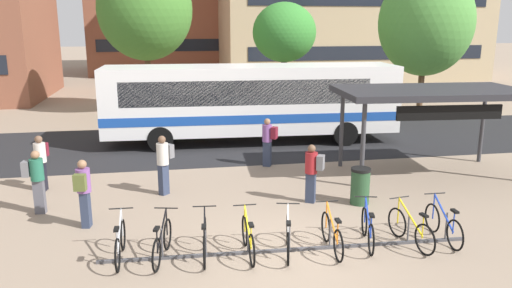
% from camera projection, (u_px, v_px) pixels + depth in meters
% --- Properties ---
extents(ground, '(200.00, 200.00, 0.00)m').
position_uv_depth(ground, '(286.00, 253.00, 11.00)').
color(ground, gray).
extents(bus_lane_asphalt, '(80.00, 7.20, 0.01)m').
position_uv_depth(bus_lane_asphalt, '(228.00, 143.00, 21.01)').
color(bus_lane_asphalt, '#232326').
rests_on(bus_lane_asphalt, ground).
extents(city_bus, '(12.12, 3.09, 3.20)m').
position_uv_depth(city_bus, '(253.00, 100.00, 20.77)').
color(city_bus, white).
rests_on(city_bus, ground).
extents(bike_rack, '(8.27, 0.37, 0.70)m').
position_uv_depth(bike_rack, '(289.00, 247.00, 11.05)').
color(bike_rack, '#47474C').
rests_on(bike_rack, ground).
extents(parked_bicycle_silver_0, '(0.52, 1.72, 0.99)m').
position_uv_depth(parked_bicycle_silver_0, '(120.00, 243.00, 10.57)').
color(parked_bicycle_silver_0, black).
rests_on(parked_bicycle_silver_0, ground).
extents(parked_bicycle_black_1, '(0.58, 1.69, 0.99)m').
position_uv_depth(parked_bicycle_black_1, '(162.00, 243.00, 10.59)').
color(parked_bicycle_black_1, black).
rests_on(parked_bicycle_black_1, ground).
extents(parked_bicycle_black_2, '(0.52, 1.72, 0.99)m').
position_uv_depth(parked_bicycle_black_2, '(205.00, 241.00, 10.70)').
color(parked_bicycle_black_2, black).
rests_on(parked_bicycle_black_2, ground).
extents(parked_bicycle_yellow_3, '(0.52, 1.72, 0.99)m').
position_uv_depth(parked_bicycle_yellow_3, '(248.00, 239.00, 10.78)').
color(parked_bicycle_yellow_3, black).
rests_on(parked_bicycle_yellow_3, ground).
extents(parked_bicycle_white_4, '(0.58, 1.69, 0.99)m').
position_uv_depth(parked_bicycle_white_4, '(288.00, 237.00, 10.87)').
color(parked_bicycle_white_4, black).
rests_on(parked_bicycle_white_4, ground).
extents(parked_bicycle_orange_5, '(0.52, 1.72, 0.99)m').
position_uv_depth(parked_bicycle_orange_5, '(332.00, 235.00, 11.00)').
color(parked_bicycle_orange_5, black).
rests_on(parked_bicycle_orange_5, ground).
extents(parked_bicycle_blue_6, '(0.60, 1.68, 0.99)m').
position_uv_depth(parked_bicycle_blue_6, '(368.00, 229.00, 11.30)').
color(parked_bicycle_blue_6, black).
rests_on(parked_bicycle_blue_6, ground).
extents(parked_bicycle_yellow_7, '(0.52, 1.71, 0.99)m').
position_uv_depth(parked_bicycle_yellow_7, '(411.00, 229.00, 11.28)').
color(parked_bicycle_yellow_7, black).
rests_on(parked_bicycle_yellow_7, ground).
extents(parked_bicycle_blue_8, '(0.52, 1.72, 0.99)m').
position_uv_depth(parked_bicycle_blue_8, '(443.00, 225.00, 11.53)').
color(parked_bicycle_blue_8, black).
rests_on(parked_bicycle_blue_8, ground).
extents(transit_shelter, '(6.15, 3.47, 2.84)m').
position_uv_depth(transit_shelter, '(432.00, 95.00, 16.13)').
color(transit_shelter, '#38383D').
rests_on(transit_shelter, ground).
extents(commuter_maroon_pack_0, '(0.61, 0.53, 1.70)m').
position_uv_depth(commuter_maroon_pack_0, '(268.00, 139.00, 17.36)').
color(commuter_maroon_pack_0, '#2D3851').
rests_on(commuter_maroon_pack_0, ground).
extents(commuter_grey_pack_1, '(0.54, 0.36, 1.71)m').
position_uv_depth(commuter_grey_pack_1, '(36.00, 177.00, 13.05)').
color(commuter_grey_pack_1, '#565660').
rests_on(commuter_grey_pack_1, ground).
extents(commuter_grey_pack_2, '(0.59, 0.59, 1.77)m').
position_uv_depth(commuter_grey_pack_2, '(164.00, 161.00, 14.51)').
color(commuter_grey_pack_2, '#2D3851').
rests_on(commuter_grey_pack_2, ground).
extents(commuter_olive_pack_3, '(0.39, 0.56, 1.72)m').
position_uv_depth(commuter_olive_pack_3, '(84.00, 189.00, 12.12)').
color(commuter_olive_pack_3, '#2D3851').
rests_on(commuter_olive_pack_3, ground).
extents(commuter_maroon_pack_4, '(0.38, 0.56, 1.69)m').
position_uv_depth(commuter_maroon_pack_4, '(41.00, 159.00, 14.88)').
color(commuter_maroon_pack_4, black).
rests_on(commuter_maroon_pack_4, ground).
extents(commuter_grey_pack_5, '(0.61, 0.53, 1.67)m').
position_uv_depth(commuter_grey_pack_5, '(312.00, 169.00, 13.84)').
color(commuter_grey_pack_5, '#2D3851').
rests_on(commuter_grey_pack_5, ground).
extents(trash_bin, '(0.55, 0.55, 1.03)m').
position_uv_depth(trash_bin, '(360.00, 186.00, 13.85)').
color(trash_bin, '#284C2D').
rests_on(trash_bin, ground).
extents(street_tree_0, '(4.91, 4.91, 7.70)m').
position_uv_depth(street_tree_0, '(426.00, 23.00, 26.25)').
color(street_tree_0, brown).
rests_on(street_tree_0, ground).
extents(street_tree_1, '(3.53, 3.53, 6.02)m').
position_uv_depth(street_tree_1, '(284.00, 33.00, 27.79)').
color(street_tree_1, brown).
rests_on(street_tree_1, ground).
extents(street_tree_2, '(5.04, 5.04, 8.28)m').
position_uv_depth(street_tree_2, '(145.00, 10.00, 26.71)').
color(street_tree_2, brown).
rests_on(street_tree_2, ground).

